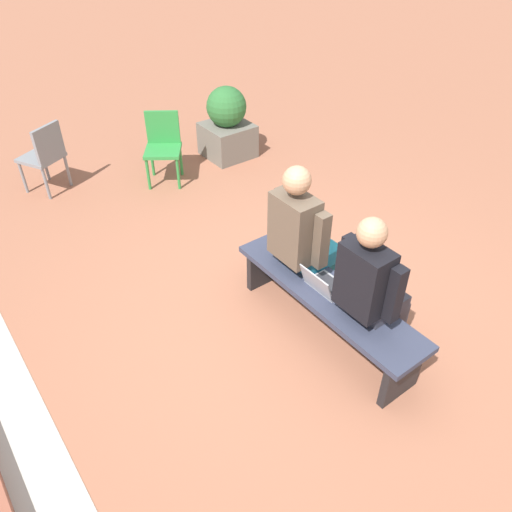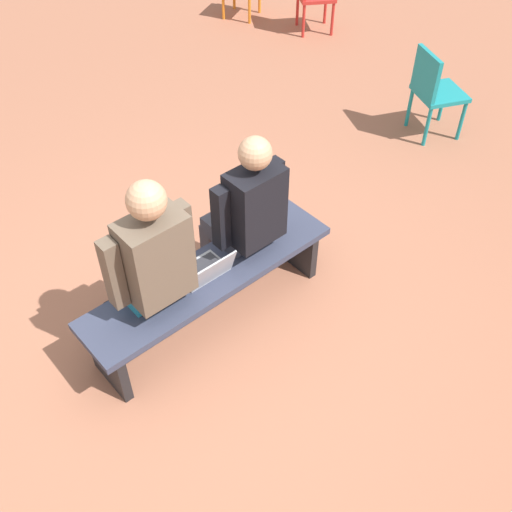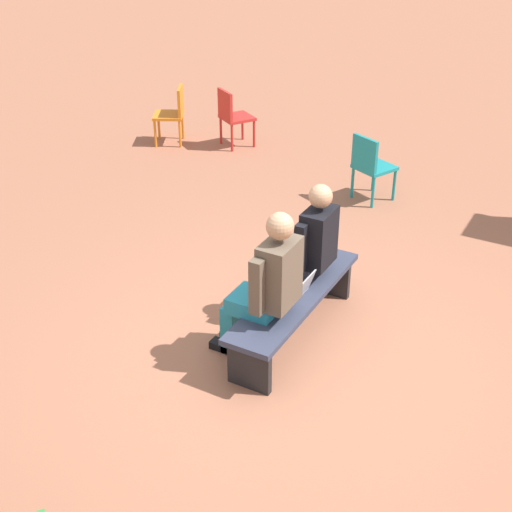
{
  "view_description": "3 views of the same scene",
  "coord_description": "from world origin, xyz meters",
  "px_view_note": "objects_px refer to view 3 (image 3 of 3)",
  "views": [
    {
      "loc": [
        -2.26,
        2.08,
        3.06
      ],
      "look_at": [
        0.27,
        0.19,
        0.64
      ],
      "focal_mm": 35.0,
      "sensor_mm": 36.0,
      "label": 1
    },
    {
      "loc": [
        1.32,
        2.08,
        3.23
      ],
      "look_at": [
        -0.42,
        0.1,
        0.65
      ],
      "focal_mm": 42.0,
      "sensor_mm": 36.0,
      "label": 2
    },
    {
      "loc": [
        4.45,
        2.08,
        3.74
      ],
      "look_at": [
        -0.12,
        -0.46,
        0.78
      ],
      "focal_mm": 50.0,
      "sensor_mm": 36.0,
      "label": 3
    }
  ],
  "objects_px": {
    "plastic_chair_by_pillar": "(232,114)",
    "plastic_chair_far_right": "(173,111)",
    "person_adult": "(267,283)",
    "laptop": "(295,290)",
    "plastic_chair_near_bench_left": "(370,164)",
    "bench": "(295,302)",
    "person_student": "(307,247)"
  },
  "relations": [
    {
      "from": "plastic_chair_by_pillar",
      "to": "plastic_chair_far_right",
      "type": "xyz_separation_m",
      "value": [
        0.3,
        -0.82,
        0.0
      ]
    },
    {
      "from": "person_adult",
      "to": "laptop",
      "type": "xyz_separation_m",
      "value": [
        -0.35,
        0.08,
        -0.24
      ]
    },
    {
      "from": "plastic_chair_near_bench_left",
      "to": "bench",
      "type": "bearing_deg",
      "value": 8.92
    },
    {
      "from": "person_student",
      "to": "plastic_chair_near_bench_left",
      "type": "bearing_deg",
      "value": -171.29
    },
    {
      "from": "plastic_chair_by_pillar",
      "to": "person_adult",
      "type": "bearing_deg",
      "value": 33.96
    },
    {
      "from": "laptop",
      "to": "plastic_chair_by_pillar",
      "type": "distance_m",
      "value": 4.81
    },
    {
      "from": "bench",
      "to": "plastic_chair_far_right",
      "type": "relative_size",
      "value": 2.14
    },
    {
      "from": "person_student",
      "to": "person_adult",
      "type": "xyz_separation_m",
      "value": [
        0.75,
        -0.0,
        0.02
      ]
    },
    {
      "from": "person_student",
      "to": "plastic_chair_by_pillar",
      "type": "height_order",
      "value": "person_student"
    },
    {
      "from": "person_adult",
      "to": "plastic_chair_by_pillar",
      "type": "height_order",
      "value": "person_adult"
    },
    {
      "from": "bench",
      "to": "laptop",
      "type": "distance_m",
      "value": 0.15
    },
    {
      "from": "person_student",
      "to": "bench",
      "type": "bearing_deg",
      "value": 10.48
    },
    {
      "from": "person_student",
      "to": "person_adult",
      "type": "height_order",
      "value": "person_adult"
    },
    {
      "from": "plastic_chair_near_bench_left",
      "to": "laptop",
      "type": "bearing_deg",
      "value": 9.04
    },
    {
      "from": "person_student",
      "to": "plastic_chair_near_bench_left",
      "type": "height_order",
      "value": "person_student"
    },
    {
      "from": "plastic_chair_far_right",
      "to": "plastic_chair_near_bench_left",
      "type": "bearing_deg",
      "value": 81.09
    },
    {
      "from": "person_adult",
      "to": "plastic_chair_near_bench_left",
      "type": "height_order",
      "value": "person_adult"
    },
    {
      "from": "person_student",
      "to": "plastic_chair_by_pillar",
      "type": "xyz_separation_m",
      "value": [
        -3.44,
        -2.82,
        -0.23
      ]
    },
    {
      "from": "plastic_chair_near_bench_left",
      "to": "plastic_chair_by_pillar",
      "type": "relative_size",
      "value": 1.0
    },
    {
      "from": "bench",
      "to": "plastic_chair_near_bench_left",
      "type": "height_order",
      "value": "plastic_chair_near_bench_left"
    },
    {
      "from": "person_student",
      "to": "laptop",
      "type": "distance_m",
      "value": 0.46
    },
    {
      "from": "person_adult",
      "to": "plastic_chair_by_pillar",
      "type": "bearing_deg",
      "value": -146.04
    },
    {
      "from": "plastic_chair_by_pillar",
      "to": "person_student",
      "type": "bearing_deg",
      "value": 39.38
    },
    {
      "from": "laptop",
      "to": "plastic_chair_near_bench_left",
      "type": "bearing_deg",
      "value": -170.96
    },
    {
      "from": "person_adult",
      "to": "plastic_chair_far_right",
      "type": "height_order",
      "value": "person_adult"
    },
    {
      "from": "plastic_chair_by_pillar",
      "to": "plastic_chair_far_right",
      "type": "distance_m",
      "value": 0.87
    },
    {
      "from": "bench",
      "to": "plastic_chair_near_bench_left",
      "type": "xyz_separation_m",
      "value": [
        -3.0,
        -0.47,
        0.13
      ]
    },
    {
      "from": "person_adult",
      "to": "plastic_chair_near_bench_left",
      "type": "distance_m",
      "value": 3.42
    },
    {
      "from": "plastic_chair_near_bench_left",
      "to": "plastic_chair_by_pillar",
      "type": "height_order",
      "value": "same"
    },
    {
      "from": "person_student",
      "to": "person_adult",
      "type": "bearing_deg",
      "value": -0.25
    },
    {
      "from": "plastic_chair_by_pillar",
      "to": "plastic_chair_far_right",
      "type": "bearing_deg",
      "value": -70.12
    },
    {
      "from": "plastic_chair_by_pillar",
      "to": "bench",
      "type": "bearing_deg",
      "value": 37.25
    }
  ]
}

